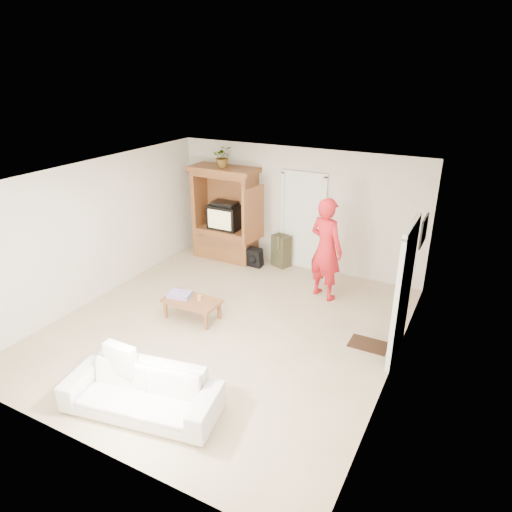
% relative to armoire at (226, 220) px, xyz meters
% --- Properties ---
extents(floor, '(6.00, 6.00, 0.00)m').
position_rel_armoire_xyz_m(floor, '(1.58, -2.66, -0.91)').
color(floor, tan).
rests_on(floor, ground).
extents(ceiling, '(6.00, 6.00, 0.00)m').
position_rel_armoire_xyz_m(ceiling, '(1.58, -2.66, 1.69)').
color(ceiling, white).
rests_on(ceiling, floor).
extents(wall_back, '(5.50, 0.00, 5.50)m').
position_rel_armoire_xyz_m(wall_back, '(1.58, 0.34, 0.39)').
color(wall_back, silver).
rests_on(wall_back, floor).
extents(wall_front, '(5.50, 0.00, 5.50)m').
position_rel_armoire_xyz_m(wall_front, '(1.58, -5.66, 0.39)').
color(wall_front, silver).
rests_on(wall_front, floor).
extents(wall_left, '(0.00, 6.00, 6.00)m').
position_rel_armoire_xyz_m(wall_left, '(-1.17, -2.66, 0.39)').
color(wall_left, silver).
rests_on(wall_left, floor).
extents(wall_right, '(0.00, 6.00, 6.00)m').
position_rel_armoire_xyz_m(wall_right, '(4.33, -2.66, 0.39)').
color(wall_right, silver).
rests_on(wall_right, floor).
extents(armoire, '(1.82, 1.14, 2.10)m').
position_rel_armoire_xyz_m(armoire, '(0.00, 0.00, 0.00)').
color(armoire, '#95592E').
rests_on(armoire, floor).
extents(door_back, '(0.85, 0.05, 2.04)m').
position_rel_armoire_xyz_m(door_back, '(1.73, 0.31, 0.11)').
color(door_back, white).
rests_on(door_back, floor).
extents(doorway_right, '(0.05, 0.90, 2.04)m').
position_rel_armoire_xyz_m(doorway_right, '(4.30, -2.06, 0.11)').
color(doorway_right, black).
rests_on(doorway_right, floor).
extents(framed_picture, '(0.03, 0.60, 0.48)m').
position_rel_armoire_xyz_m(framed_picture, '(4.31, -0.76, 0.69)').
color(framed_picture, black).
rests_on(framed_picture, wall_right).
extents(doormat, '(0.60, 0.40, 0.02)m').
position_rel_armoire_xyz_m(doormat, '(3.88, -2.06, -0.90)').
color(doormat, '#382316').
rests_on(doormat, floor).
extents(plant, '(0.54, 0.53, 0.46)m').
position_rel_armoire_xyz_m(plant, '(-0.02, -0.03, 1.42)').
color(plant, '#4C7238').
rests_on(plant, armoire).
extents(man, '(0.84, 0.70, 1.96)m').
position_rel_armoire_xyz_m(man, '(2.65, -0.80, 0.07)').
color(man, red).
rests_on(man, floor).
extents(sofa, '(2.12, 1.14, 0.59)m').
position_rel_armoire_xyz_m(sofa, '(1.67, -4.89, -0.62)').
color(sofa, silver).
rests_on(sofa, floor).
extents(coffee_table, '(0.98, 0.54, 0.37)m').
position_rel_armoire_xyz_m(coffee_table, '(0.90, -2.67, -0.59)').
color(coffee_table, brown).
rests_on(coffee_table, floor).
extents(towel, '(0.43, 0.35, 0.08)m').
position_rel_armoire_xyz_m(towel, '(0.65, -2.67, -0.50)').
color(towel, '#FC54B3').
rests_on(towel, coffee_table).
extents(candle, '(0.08, 0.08, 0.10)m').
position_rel_armoire_xyz_m(candle, '(1.03, -2.63, -0.49)').
color(candle, tan).
rests_on(candle, coffee_table).
extents(backpack_black, '(0.35, 0.21, 0.42)m').
position_rel_armoire_xyz_m(backpack_black, '(0.83, -0.19, -0.70)').
color(backpack_black, black).
rests_on(backpack_black, floor).
extents(backpack_olive, '(0.45, 0.39, 0.71)m').
position_rel_armoire_xyz_m(backpack_olive, '(1.32, 0.13, -0.55)').
color(backpack_olive, '#47442B').
rests_on(backpack_olive, floor).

